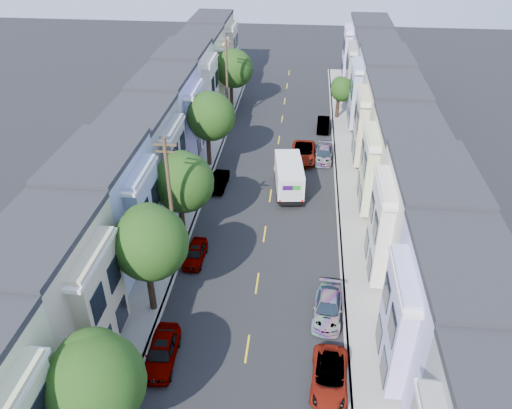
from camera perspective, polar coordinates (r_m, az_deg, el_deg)
The scene contains 26 objects.
ground at distance 35.92m, azimuth 0.13°, elevation -9.00°, with size 160.00×160.00×0.00m, color black.
road_slab at distance 48.14m, azimuth 1.94°, elevation 2.86°, with size 12.00×70.00×0.02m, color black.
curb_left at distance 48.82m, azimuth -5.17°, elevation 3.28°, with size 0.30×70.00×0.15m, color gray.
curb_right at distance 48.15m, azimuth 9.14°, elevation 2.53°, with size 0.30×70.00×0.15m, color gray.
sidewalk_left at distance 49.07m, azimuth -6.66°, elevation 3.35°, with size 2.60×70.00×0.15m, color gray.
sidewalk_right at distance 48.26m, azimuth 10.68°, elevation 2.44°, with size 2.60×70.00×0.15m, color gray.
centerline at distance 48.15m, azimuth 1.94°, elevation 2.85°, with size 0.12×70.00×0.01m, color gold.
townhouse_row_left at distance 50.02m, azimuth -10.93°, elevation 3.45°, with size 5.00×70.00×8.50m, color beige.
townhouse_row_right at distance 48.81m, azimuth 15.11°, elevation 2.09°, with size 5.00×70.00×8.50m, color beige.
tree_a at distance 25.48m, azimuth -18.10°, elevation -18.83°, with size 4.70×4.70×6.91m.
tree_b at distance 31.11m, azimuth -12.14°, elevation -4.36°, with size 4.70×4.70×7.88m.
tree_c at distance 38.48m, azimuth -8.41°, elevation 2.48°, with size 4.70×4.70×7.14m.
tree_d at distance 48.61m, azimuth -5.28°, elevation 9.97°, with size 4.70×4.70×7.66m.
tree_e at distance 63.25m, azimuth -2.62°, elevation 15.24°, with size 4.70×4.70×7.44m.
tree_far_r at distance 61.36m, azimuth 9.75°, elevation 12.79°, with size 2.84×2.84×5.04m.
utility_pole_near at distance 35.44m, azimuth -9.71°, elevation 0.23°, with size 1.60×0.26×10.00m.
utility_pole_far at distance 58.55m, azimuth -3.33°, elevation 13.87°, with size 1.60×0.26×10.00m.
fedex_truck at distance 45.61m, azimuth 3.79°, elevation 3.35°, with size 2.36×6.12×2.94m.
lead_sedan at distance 51.80m, azimuth 5.43°, elevation 5.89°, with size 2.40×5.21×1.45m, color black.
parked_left_b at distance 31.07m, azimuth -10.73°, elevation -16.23°, with size 1.71×4.46×1.45m, color black.
parked_left_c at distance 37.85m, azimuth -6.97°, elevation -5.57°, with size 1.44×3.75×1.22m, color #AEAEAE.
parked_left_d at distance 46.68m, azimuth -4.24°, elevation 2.63°, with size 1.32×3.74×1.25m, color #43030A.
parked_right_a at distance 29.86m, azimuth 8.40°, elevation -18.93°, with size 2.04×4.43×1.23m, color slate.
parked_right_b at distance 33.53m, azimuth 8.21°, elevation -11.59°, with size 1.82×4.32×1.30m, color white.
parked_right_c at distance 51.95m, azimuth 7.76°, elevation 5.67°, with size 1.72×4.09×1.23m, color black.
parked_right_d at distance 58.88m, azimuth 7.68°, elevation 9.04°, with size 1.37×3.89×1.30m, color black.
Camera 1 is at (2.69, -26.77, 23.79)m, focal length 35.00 mm.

